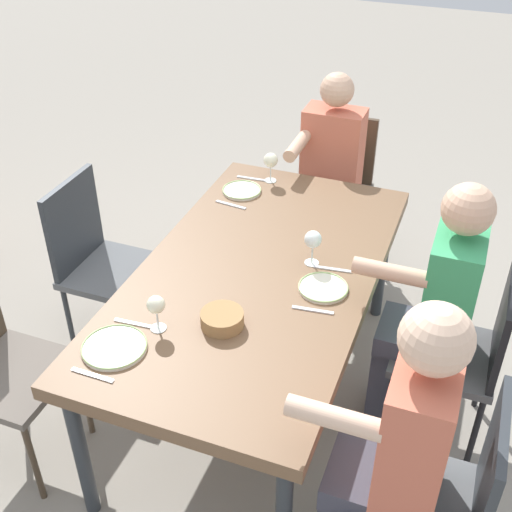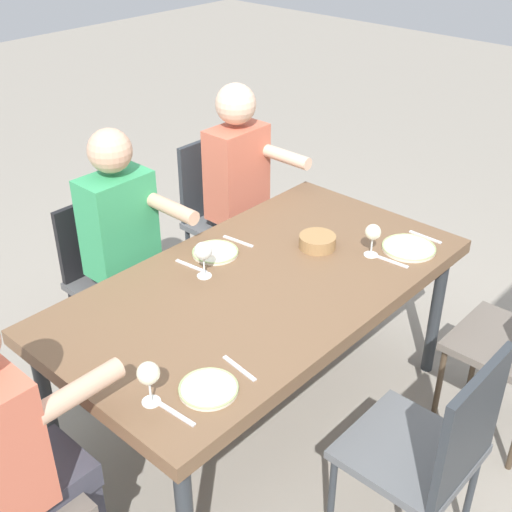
{
  "view_description": "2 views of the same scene",
  "coord_description": "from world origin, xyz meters",
  "px_view_note": "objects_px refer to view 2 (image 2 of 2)",
  "views": [
    {
      "loc": [
        -2.16,
        -0.81,
        2.46
      ],
      "look_at": [
        0.06,
        0.03,
        0.8
      ],
      "focal_mm": 45.88,
      "sensor_mm": 36.0,
      "label": 1
    },
    {
      "loc": [
        1.77,
        1.58,
        2.31
      ],
      "look_at": [
        0.03,
        -0.01,
        0.91
      ],
      "focal_mm": 46.69,
      "sensor_mm": 36.0,
      "label": 2
    }
  ],
  "objects_px": {
    "plate_0": "(409,248)",
    "wine_glass_2": "(148,374)",
    "wine_glass_1": "(203,252)",
    "bread_basket": "(318,242)",
    "plate_1": "(215,252)",
    "plate_2": "(209,389)",
    "chair_mid_south": "(112,270)",
    "chair_west_south": "(222,209)",
    "diner_man_white": "(130,250)",
    "diner_guest_third": "(20,455)",
    "dining_table": "(261,293)",
    "diner_woman_green": "(245,192)",
    "wine_glass_0": "(373,233)",
    "chair_mid_north": "(432,448)"
  },
  "relations": [
    {
      "from": "chair_mid_south",
      "to": "plate_2",
      "type": "xyz_separation_m",
      "value": [
        0.5,
        1.24,
        0.28
      ]
    },
    {
      "from": "wine_glass_0",
      "to": "plate_2",
      "type": "xyz_separation_m",
      "value": [
        1.12,
        0.1,
        -0.1
      ]
    },
    {
      "from": "wine_glass_0",
      "to": "plate_2",
      "type": "height_order",
      "value": "wine_glass_0"
    },
    {
      "from": "chair_mid_north",
      "to": "bread_basket",
      "type": "distance_m",
      "value": 1.09
    },
    {
      "from": "plate_1",
      "to": "plate_2",
      "type": "xyz_separation_m",
      "value": [
        0.65,
        0.63,
        0.0
      ]
    },
    {
      "from": "wine_glass_0",
      "to": "wine_glass_2",
      "type": "xyz_separation_m",
      "value": [
        1.29,
        0.0,
        0.01
      ]
    },
    {
      "from": "plate_2",
      "to": "wine_glass_2",
      "type": "height_order",
      "value": "wine_glass_2"
    },
    {
      "from": "plate_0",
      "to": "wine_glass_2",
      "type": "bearing_deg",
      "value": -3.92
    },
    {
      "from": "diner_guest_third",
      "to": "diner_man_white",
      "type": "bearing_deg",
      "value": -144.37
    },
    {
      "from": "diner_guest_third",
      "to": "plate_2",
      "type": "xyz_separation_m",
      "value": [
        -0.54,
        0.32,
        0.12
      ]
    },
    {
      "from": "diner_man_white",
      "to": "plate_1",
      "type": "bearing_deg",
      "value": 109.17
    },
    {
      "from": "dining_table",
      "to": "wine_glass_2",
      "type": "height_order",
      "value": "wine_glass_2"
    },
    {
      "from": "diner_guest_third",
      "to": "plate_2",
      "type": "height_order",
      "value": "diner_guest_third"
    },
    {
      "from": "diner_man_white",
      "to": "bread_basket",
      "type": "height_order",
      "value": "diner_man_white"
    },
    {
      "from": "dining_table",
      "to": "chair_mid_north",
      "type": "bearing_deg",
      "value": 82.1
    },
    {
      "from": "diner_woman_green",
      "to": "plate_1",
      "type": "xyz_separation_m",
      "value": [
        0.66,
        0.43,
        0.07
      ]
    },
    {
      "from": "chair_mid_south",
      "to": "wine_glass_1",
      "type": "xyz_separation_m",
      "value": [
        0.01,
        0.71,
        0.39
      ]
    },
    {
      "from": "wine_glass_2",
      "to": "bread_basket",
      "type": "distance_m",
      "value": 1.21
    },
    {
      "from": "chair_mid_south",
      "to": "diner_guest_third",
      "type": "height_order",
      "value": "diner_guest_third"
    },
    {
      "from": "diner_woman_green",
      "to": "wine_glass_0",
      "type": "relative_size",
      "value": 8.52
    },
    {
      "from": "diner_man_white",
      "to": "bread_basket",
      "type": "xyz_separation_m",
      "value": [
        -0.51,
        0.74,
        0.11
      ]
    },
    {
      "from": "chair_mid_south",
      "to": "wine_glass_2",
      "type": "xyz_separation_m",
      "value": [
        0.67,
        1.14,
        0.39
      ]
    },
    {
      "from": "chair_mid_north",
      "to": "diner_man_white",
      "type": "bearing_deg",
      "value": -90.1
    },
    {
      "from": "plate_1",
      "to": "plate_2",
      "type": "relative_size",
      "value": 1.03
    },
    {
      "from": "wine_glass_0",
      "to": "chair_west_south",
      "type": "bearing_deg",
      "value": -99.5
    },
    {
      "from": "plate_2",
      "to": "chair_mid_south",
      "type": "bearing_deg",
      "value": -111.9
    },
    {
      "from": "diner_guest_third",
      "to": "plate_0",
      "type": "bearing_deg",
      "value": 170.01
    },
    {
      "from": "dining_table",
      "to": "diner_woman_green",
      "type": "height_order",
      "value": "diner_woman_green"
    },
    {
      "from": "wine_glass_2",
      "to": "wine_glass_1",
      "type": "bearing_deg",
      "value": -146.77
    },
    {
      "from": "diner_guest_third",
      "to": "wine_glass_1",
      "type": "xyz_separation_m",
      "value": [
        -1.03,
        -0.21,
        0.23
      ]
    },
    {
      "from": "diner_man_white",
      "to": "plate_2",
      "type": "relative_size",
      "value": 6.29
    },
    {
      "from": "diner_guest_third",
      "to": "plate_1",
      "type": "relative_size",
      "value": 5.93
    },
    {
      "from": "diner_guest_third",
      "to": "wine_glass_0",
      "type": "height_order",
      "value": "diner_guest_third"
    },
    {
      "from": "chair_west_south",
      "to": "bread_basket",
      "type": "distance_m",
      "value": 1.0
    },
    {
      "from": "bread_basket",
      "to": "diner_woman_green",
      "type": "bearing_deg",
      "value": -112.21
    },
    {
      "from": "dining_table",
      "to": "diner_woman_green",
      "type": "bearing_deg",
      "value": -133.07
    },
    {
      "from": "diner_man_white",
      "to": "wine_glass_2",
      "type": "bearing_deg",
      "value": 55.39
    },
    {
      "from": "dining_table",
      "to": "wine_glass_0",
      "type": "height_order",
      "value": "wine_glass_0"
    },
    {
      "from": "chair_mid_south",
      "to": "plate_1",
      "type": "height_order",
      "value": "chair_mid_south"
    },
    {
      "from": "chair_mid_south",
      "to": "plate_1",
      "type": "xyz_separation_m",
      "value": [
        -0.16,
        0.61,
        0.28
      ]
    },
    {
      "from": "dining_table",
      "to": "wine_glass_0",
      "type": "xyz_separation_m",
      "value": [
        -0.49,
        0.22,
        0.18
      ]
    },
    {
      "from": "plate_0",
      "to": "bread_basket",
      "type": "bearing_deg",
      "value": -50.38
    },
    {
      "from": "diner_man_white",
      "to": "wine_glass_1",
      "type": "relative_size",
      "value": 7.8
    },
    {
      "from": "chair_mid_south",
      "to": "diner_guest_third",
      "type": "bearing_deg",
      "value": 41.51
    },
    {
      "from": "plate_1",
      "to": "wine_glass_1",
      "type": "relative_size",
      "value": 1.28
    },
    {
      "from": "wine_glass_2",
      "to": "diner_man_white",
      "type": "bearing_deg",
      "value": -124.61
    },
    {
      "from": "chair_west_south",
      "to": "dining_table",
      "type": "bearing_deg",
      "value": 53.37
    },
    {
      "from": "diner_woman_green",
      "to": "chair_west_south",
      "type": "bearing_deg",
      "value": -89.12
    },
    {
      "from": "chair_mid_south",
      "to": "wine_glass_1",
      "type": "relative_size",
      "value": 5.24
    },
    {
      "from": "dining_table",
      "to": "bread_basket",
      "type": "height_order",
      "value": "bread_basket"
    }
  ]
}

